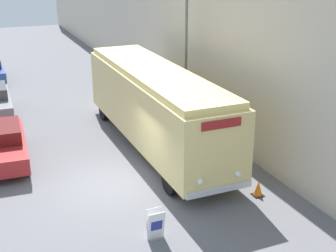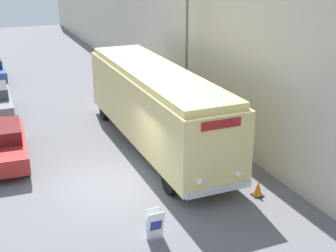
{
  "view_description": "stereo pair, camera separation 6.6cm",
  "coord_description": "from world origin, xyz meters",
  "px_view_note": "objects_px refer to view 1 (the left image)",
  "views": [
    {
      "loc": [
        -4.05,
        -14.63,
        7.89
      ],
      "look_at": [
        2.2,
        -0.08,
        1.95
      ],
      "focal_mm": 50.0,
      "sensor_mm": 36.0,
      "label": 1
    },
    {
      "loc": [
        -3.99,
        -14.65,
        7.89
      ],
      "look_at": [
        2.2,
        -0.08,
        1.95
      ],
      "focal_mm": 50.0,
      "sensor_mm": 36.0,
      "label": 2
    }
  ],
  "objects_px": {
    "sign_board": "(155,225)",
    "traffic_cone": "(258,189)",
    "streetlamp": "(186,33)",
    "vintage_bus": "(155,104)",
    "parked_car_near": "(0,144)"
  },
  "relations": [
    {
      "from": "streetlamp",
      "to": "traffic_cone",
      "type": "bearing_deg",
      "value": -94.7
    },
    {
      "from": "vintage_bus",
      "to": "sign_board",
      "type": "relative_size",
      "value": 12.12
    },
    {
      "from": "parked_car_near",
      "to": "traffic_cone",
      "type": "xyz_separation_m",
      "value": [
        7.82,
        -6.4,
        -0.48
      ]
    },
    {
      "from": "sign_board",
      "to": "parked_car_near",
      "type": "bearing_deg",
      "value": 116.28
    },
    {
      "from": "parked_car_near",
      "to": "sign_board",
      "type": "bearing_deg",
      "value": -60.26
    },
    {
      "from": "vintage_bus",
      "to": "sign_board",
      "type": "xyz_separation_m",
      "value": [
        -2.58,
        -6.44,
        -1.46
      ]
    },
    {
      "from": "sign_board",
      "to": "traffic_cone",
      "type": "xyz_separation_m",
      "value": [
        4.18,
        0.98,
        -0.18
      ]
    },
    {
      "from": "vintage_bus",
      "to": "traffic_cone",
      "type": "height_order",
      "value": "vintage_bus"
    },
    {
      "from": "streetlamp",
      "to": "traffic_cone",
      "type": "distance_m",
      "value": 8.26
    },
    {
      "from": "vintage_bus",
      "to": "parked_car_near",
      "type": "distance_m",
      "value": 6.4
    },
    {
      "from": "parked_car_near",
      "to": "vintage_bus",
      "type": "bearing_deg",
      "value": -5.13
    },
    {
      "from": "streetlamp",
      "to": "parked_car_near",
      "type": "relative_size",
      "value": 1.47
    },
    {
      "from": "vintage_bus",
      "to": "streetlamp",
      "type": "height_order",
      "value": "streetlamp"
    },
    {
      "from": "sign_board",
      "to": "streetlamp",
      "type": "distance_m",
      "value": 10.21
    },
    {
      "from": "sign_board",
      "to": "streetlamp",
      "type": "relative_size",
      "value": 0.13
    }
  ]
}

